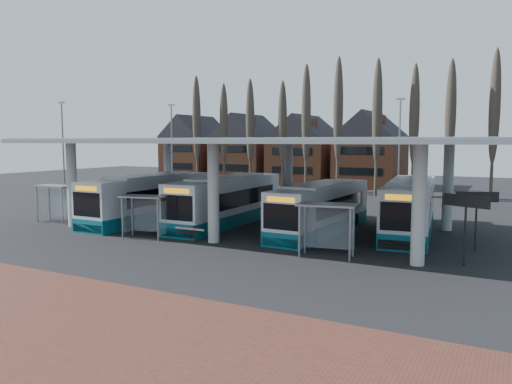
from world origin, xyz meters
The scene contains 17 objects.
ground centered at (0.00, 0.00, 0.00)m, with size 140.00×140.00×0.00m, color black.
station_canopy centered at (0.00, 8.00, 5.68)m, with size 32.00×16.00×6.34m.
poplar_row centered at (0.00, 33.00, 8.78)m, with size 45.10×1.10×14.50m.
townhouse_row centered at (-15.75, 44.00, 5.94)m, with size 36.80×10.30×12.25m.
lamp_post_a centered at (-18.00, 22.00, 5.34)m, with size 0.80×0.16×10.17m.
lamp_post_b centered at (6.00, 26.00, 5.34)m, with size 0.80×0.16×10.17m.
lamp_post_d centered at (-26.00, 14.00, 5.34)m, with size 0.80×0.16×10.17m.
bus_0 centered at (-8.90, 7.28, 1.68)m, with size 2.88×12.86×3.57m.
bus_1 centered at (-2.77, 8.74, 1.68)m, with size 3.12×12.90×3.56m.
bus_2 centered at (4.60, 8.76, 1.57)m, with size 2.98×12.07×3.33m.
bus_3 centered at (9.90, 11.51, 1.69)m, with size 4.32×13.13×3.58m.
shelter_0 centered at (-14.83, 3.54, 2.03)m, with size 3.10×1.69×2.80m.
shelter_1 centered at (-4.58, 1.68, 1.97)m, with size 3.13×1.95×2.71m.
shelter_2 centered at (7.40, 2.14, 2.08)m, with size 3.28×1.97×2.86m.
info_sign_0 centered at (14.06, 3.42, 2.96)m, with size 2.22×1.09×3.53m.
info_sign_1 centered at (14.30, 6.97, 2.84)m, with size 2.15×0.96×3.38m.
barrier centered at (-1.07, 1.62, 0.80)m, with size 2.07×0.56×1.03m.
Camera 1 is at (16.29, -22.74, 6.16)m, focal length 35.00 mm.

